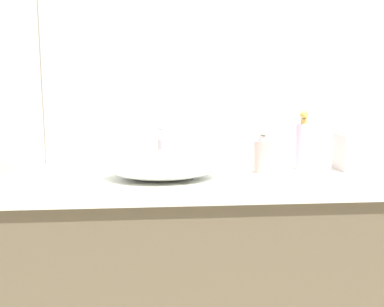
% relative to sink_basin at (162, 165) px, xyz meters
% --- Properties ---
extents(bathroom_wall_rear, '(6.00, 0.06, 2.60)m').
position_rel_sink_basin_xyz_m(bathroom_wall_rear, '(0.28, 0.36, 0.34)').
color(bathroom_wall_rear, silver).
rests_on(bathroom_wall_rear, ground).
extents(vanity_counter, '(1.52, 0.53, 0.91)m').
position_rel_sink_basin_xyz_m(vanity_counter, '(0.21, 0.06, -0.50)').
color(vanity_counter, brown).
rests_on(vanity_counter, ground).
extents(wall_mirror_panel, '(1.34, 0.01, 1.04)m').
position_rel_sink_basin_xyz_m(wall_mirror_panel, '(0.21, 0.32, 0.47)').
color(wall_mirror_panel, '#B2BCC6').
rests_on(wall_mirror_panel, vanity_counter).
extents(sink_basin, '(0.39, 0.27, 0.09)m').
position_rel_sink_basin_xyz_m(sink_basin, '(0.00, 0.00, 0.00)').
color(sink_basin, white).
rests_on(sink_basin, vanity_counter).
extents(faucet, '(0.03, 0.11, 0.17)m').
position_rel_sink_basin_xyz_m(faucet, '(0.00, 0.16, 0.05)').
color(faucet, silver).
rests_on(faucet, vanity_counter).
extents(soap_dispenser, '(0.05, 0.05, 0.22)m').
position_rel_sink_basin_xyz_m(soap_dispenser, '(0.53, 0.11, 0.05)').
color(soap_dispenser, silver).
rests_on(soap_dispenser, vanity_counter).
extents(lotion_bottle, '(0.06, 0.06, 0.17)m').
position_rel_sink_basin_xyz_m(lotion_bottle, '(0.36, 0.07, 0.02)').
color(lotion_bottle, '#DCA29C').
rests_on(lotion_bottle, vanity_counter).
extents(tissue_box, '(0.12, 0.12, 0.18)m').
position_rel_sink_basin_xyz_m(tissue_box, '(0.72, 0.10, 0.03)').
color(tissue_box, beige).
rests_on(tissue_box, vanity_counter).
extents(candle_jar, '(0.06, 0.06, 0.04)m').
position_rel_sink_basin_xyz_m(candle_jar, '(-0.34, 0.07, -0.03)').
color(candle_jar, silver).
rests_on(candle_jar, vanity_counter).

